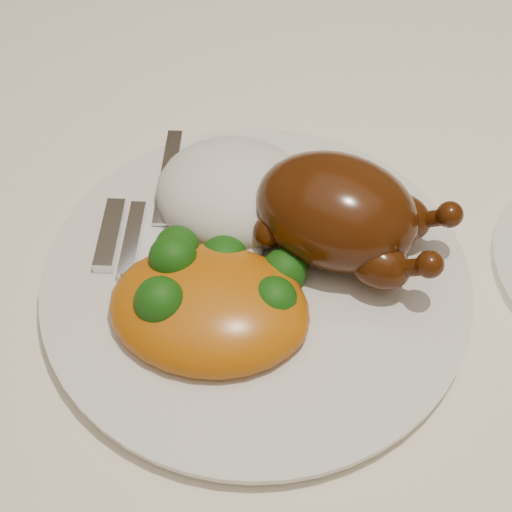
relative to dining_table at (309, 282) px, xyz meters
The scene contains 7 objects.
dining_table is the anchor object (origin of this frame).
tablecloth 0.07m from the dining_table, ahead, with size 1.73×1.03×0.18m.
dinner_plate 0.14m from the dining_table, 91.81° to the right, with size 0.31×0.31×0.01m, color silver.
roast_chicken 0.16m from the dining_table, 46.65° to the right, with size 0.15×0.10×0.08m.
rice_mound 0.15m from the dining_table, 142.29° to the right, with size 0.15×0.14×0.06m.
mac_and_cheese 0.19m from the dining_table, 93.95° to the right, with size 0.17×0.15×0.06m.
cutlery 0.19m from the dining_table, 137.92° to the right, with size 0.07×0.16×0.01m.
Camera 1 is at (0.16, -0.37, 1.20)m, focal length 50.00 mm.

